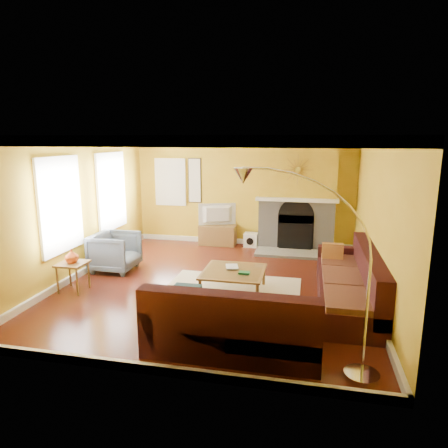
% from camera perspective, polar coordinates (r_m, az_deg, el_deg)
% --- Properties ---
extents(floor, '(5.50, 6.00, 0.02)m').
position_cam_1_polar(floor, '(7.54, -1.15, -8.64)').
color(floor, '#5D2113').
rests_on(floor, ground).
extents(ceiling, '(5.50, 6.00, 0.02)m').
position_cam_1_polar(ceiling, '(7.04, -1.25, 12.51)').
color(ceiling, white).
rests_on(ceiling, ground).
extents(wall_back, '(5.50, 0.02, 2.70)m').
position_cam_1_polar(wall_back, '(10.08, 2.73, 4.67)').
color(wall_back, gold).
rests_on(wall_back, ground).
extents(wall_front, '(5.50, 0.02, 2.70)m').
position_cam_1_polar(wall_front, '(4.38, -10.31, -5.60)').
color(wall_front, gold).
rests_on(wall_front, ground).
extents(wall_left, '(0.02, 6.00, 2.70)m').
position_cam_1_polar(wall_left, '(8.24, -20.24, 2.22)').
color(wall_left, gold).
rests_on(wall_left, ground).
extents(wall_right, '(0.02, 6.00, 2.70)m').
position_cam_1_polar(wall_right, '(7.07, 21.12, 0.60)').
color(wall_right, gold).
rests_on(wall_right, ground).
extents(baseboard, '(5.50, 6.00, 0.12)m').
position_cam_1_polar(baseboard, '(7.51, -1.16, -8.14)').
color(baseboard, white).
rests_on(baseboard, floor).
extents(crown_molding, '(5.50, 6.00, 0.12)m').
position_cam_1_polar(crown_molding, '(7.04, -1.25, 11.94)').
color(crown_molding, white).
rests_on(crown_molding, ceiling).
extents(window_left_near, '(0.06, 1.22, 1.72)m').
position_cam_1_polar(window_left_near, '(9.31, -15.87, 4.51)').
color(window_left_near, white).
rests_on(window_left_near, wall_left).
extents(window_left_far, '(0.06, 1.22, 1.72)m').
position_cam_1_polar(window_left_far, '(7.70, -22.42, 2.52)').
color(window_left_far, white).
rests_on(window_left_far, wall_left).
extents(window_back, '(0.82, 0.06, 1.22)m').
position_cam_1_polar(window_back, '(10.49, -7.65, 5.96)').
color(window_back, white).
rests_on(window_back, wall_back).
extents(wall_art, '(0.34, 0.04, 1.14)m').
position_cam_1_polar(wall_art, '(10.29, -4.21, 6.20)').
color(wall_art, white).
rests_on(wall_art, wall_back).
extents(fireplace, '(1.80, 0.40, 2.70)m').
position_cam_1_polar(fireplace, '(9.75, 10.40, 4.22)').
color(fireplace, '#999691').
rests_on(fireplace, floor).
extents(mantel, '(1.92, 0.22, 0.08)m').
position_cam_1_polar(mantel, '(9.53, 10.33, 3.43)').
color(mantel, white).
rests_on(mantel, fireplace).
extents(hearth, '(1.80, 0.70, 0.06)m').
position_cam_1_polar(hearth, '(9.49, 9.99, -4.15)').
color(hearth, '#999691').
rests_on(hearth, floor).
extents(sunburst, '(0.70, 0.04, 0.70)m').
position_cam_1_polar(sunburst, '(9.46, 10.50, 7.63)').
color(sunburst, olive).
rests_on(sunburst, fireplace).
extents(rug, '(2.40, 1.80, 0.02)m').
position_cam_1_polar(rug, '(7.19, 1.05, -9.55)').
color(rug, beige).
rests_on(rug, floor).
extents(sectional_sofa, '(3.10, 3.70, 0.90)m').
position_cam_1_polar(sectional_sofa, '(6.42, 7.65, -8.17)').
color(sectional_sofa, '#341012').
rests_on(sectional_sofa, floor).
extents(coffee_table, '(1.06, 1.06, 0.42)m').
position_cam_1_polar(coffee_table, '(7.06, 1.38, -8.21)').
color(coffee_table, white).
rests_on(coffee_table, floor).
extents(media_console, '(0.92, 0.41, 0.51)m').
position_cam_1_polar(media_console, '(10.15, -0.91, -1.58)').
color(media_console, brown).
rests_on(media_console, floor).
extents(tv, '(0.94, 0.44, 0.55)m').
position_cam_1_polar(tv, '(10.04, -0.92, 1.35)').
color(tv, black).
rests_on(tv, media_console).
extents(subwoofer, '(0.33, 0.33, 0.33)m').
position_cam_1_polar(subwoofer, '(10.05, 3.86, -2.25)').
color(subwoofer, white).
rests_on(subwoofer, floor).
extents(armchair, '(0.87, 0.84, 0.79)m').
position_cam_1_polar(armchair, '(8.47, -15.29, -3.85)').
color(armchair, slate).
rests_on(armchair, floor).
extents(side_table, '(0.47, 0.47, 0.52)m').
position_cam_1_polar(side_table, '(7.62, -20.72, -7.07)').
color(side_table, brown).
rests_on(side_table, floor).
extents(vase, '(0.24, 0.24, 0.25)m').
position_cam_1_polar(vase, '(7.51, -20.94, -4.28)').
color(vase, '#D34C16').
rests_on(vase, side_table).
extents(book, '(0.28, 0.33, 0.03)m').
position_cam_1_polar(book, '(7.12, 0.28, -6.14)').
color(book, white).
rests_on(book, coffee_table).
extents(arc_lamp, '(1.48, 0.36, 2.35)m').
position_cam_1_polar(arc_lamp, '(4.56, 12.02, -7.27)').
color(arc_lamp, silver).
rests_on(arc_lamp, floor).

